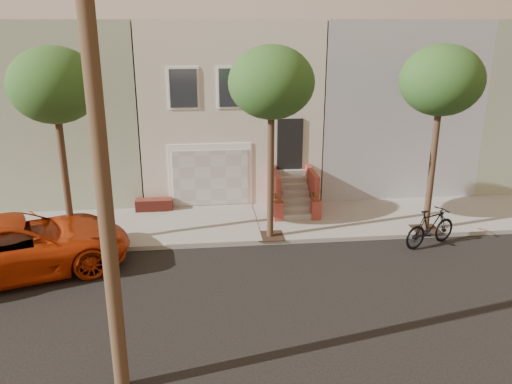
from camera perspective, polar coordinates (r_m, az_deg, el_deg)
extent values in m
plane|color=black|center=(14.25, -0.38, -11.72)|extent=(90.00, 90.00, 0.00)
cube|color=gray|center=(19.02, -2.03, -3.46)|extent=(40.00, 3.70, 0.15)
cube|color=beige|center=(23.76, -3.21, 9.89)|extent=(7.00, 8.00, 7.00)
cube|color=gray|center=(24.36, -19.60, 9.09)|extent=(6.50, 8.00, 7.00)
cube|color=#94969C|center=(25.05, 12.75, 9.92)|extent=(6.50, 8.00, 7.00)
cube|color=gray|center=(27.83, 25.71, 9.38)|extent=(6.50, 8.00, 7.00)
cube|color=white|center=(20.32, -5.01, 1.88)|extent=(3.20, 0.12, 2.50)
cube|color=beige|center=(20.29, -4.99, 1.56)|extent=(2.90, 0.06, 2.20)
cube|color=gray|center=(18.95, -4.76, -3.32)|extent=(3.20, 3.70, 0.02)
cube|color=maroon|center=(20.41, -11.09, -1.37)|extent=(1.40, 0.45, 0.44)
cube|color=black|center=(20.27, 3.73, 5.23)|extent=(1.00, 0.06, 2.00)
cube|color=#3F4751|center=(19.59, -7.96, 11.18)|extent=(1.00, 0.06, 1.40)
cube|color=white|center=(19.61, -7.96, 11.19)|extent=(1.15, 0.05, 1.55)
cube|color=#3F4751|center=(19.62, -2.60, 11.35)|extent=(1.00, 0.06, 1.40)
cube|color=white|center=(19.64, -2.60, 11.35)|extent=(1.15, 0.05, 1.55)
cube|color=#3F4751|center=(19.82, 2.71, 11.41)|extent=(1.00, 0.06, 1.40)
cube|color=white|center=(19.84, 2.70, 11.42)|extent=(1.15, 0.05, 1.55)
cube|color=gray|center=(19.26, 4.50, -2.67)|extent=(1.20, 0.28, 0.20)
cube|color=gray|center=(19.44, 4.36, -1.82)|extent=(1.20, 0.28, 0.20)
cube|color=gray|center=(19.64, 4.23, -0.99)|extent=(1.20, 0.28, 0.20)
cube|color=gray|center=(19.83, 4.10, -0.18)|extent=(1.20, 0.28, 0.20)
cube|color=gray|center=(20.03, 3.97, 0.61)|extent=(1.20, 0.28, 0.20)
cube|color=gray|center=(20.23, 3.85, 1.39)|extent=(1.20, 0.28, 0.20)
cube|color=gray|center=(20.44, 3.72, 2.16)|extent=(1.20, 0.28, 0.20)
cube|color=brown|center=(19.69, 2.10, 0.02)|extent=(0.18, 1.96, 1.60)
cube|color=brown|center=(19.93, 6.09, 0.16)|extent=(0.18, 1.96, 1.60)
cube|color=brown|center=(19.02, 2.47, -2.09)|extent=(0.35, 0.35, 0.70)
imported|color=#234A1A|center=(18.83, 2.49, -0.45)|extent=(0.40, 0.35, 0.45)
cube|color=brown|center=(19.27, 6.59, -1.92)|extent=(0.35, 0.35, 0.70)
imported|color=#234A1A|center=(19.08, 6.65, -0.30)|extent=(0.41, 0.35, 0.45)
cube|color=#2D2116|center=(18.12, -19.37, -5.43)|extent=(0.90, 0.90, 0.02)
cylinder|color=#3E261C|center=(17.42, -20.09, 0.90)|extent=(0.22, 0.22, 4.20)
ellipsoid|color=#234A1A|center=(16.82, -21.24, 10.86)|extent=(2.70, 2.57, 2.29)
cube|color=#2D2116|center=(17.76, 1.55, -4.82)|extent=(0.90, 0.90, 0.02)
cylinder|color=#3E261C|center=(17.04, 1.61, 1.67)|extent=(0.22, 0.22, 4.20)
ellipsoid|color=#234A1A|center=(16.43, 1.70, 11.91)|extent=(2.70, 2.57, 2.29)
cube|color=#2D2116|center=(19.24, 18.04, -3.88)|extent=(0.90, 0.90, 0.02)
cylinder|color=#3E261C|center=(18.58, 18.67, 2.11)|extent=(0.22, 0.22, 4.20)
ellipsoid|color=#234A1A|center=(18.02, 19.67, 11.46)|extent=(2.70, 2.57, 2.29)
cylinder|color=#483021|center=(9.48, -16.76, 4.49)|extent=(0.30, 0.30, 10.00)
imported|color=#B9330B|center=(16.74, -24.58, -5.38)|extent=(6.92, 4.83, 1.75)
imported|color=black|center=(18.10, 18.57, -3.68)|extent=(2.21, 1.40, 1.29)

